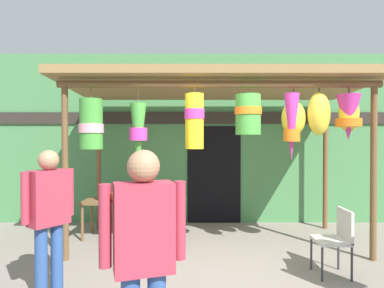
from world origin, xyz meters
The scene contains 9 objects.
ground_plane centered at (0.00, 0.00, 0.00)m, with size 30.00×30.00×0.00m, color gray.
shop_facade centered at (0.00, 2.56, 1.75)m, with size 9.99×0.29×3.49m.
market_stall_canopy centered at (0.03, 0.94, 2.39)m, with size 4.89×2.17×2.74m.
display_table centered at (-1.69, 1.47, 0.58)m, with size 1.36×0.62×0.65m.
flower_heap_on_table centered at (-1.68, 1.45, 0.72)m, with size 0.71×0.50×0.14m.
folding_chair centered at (1.38, -0.16, 0.50)m, with size 0.40×0.40×0.84m.
wicker_basket_by_table centered at (-0.89, 0.59, 0.13)m, with size 0.45×0.45×0.25m, color brown.
shopper_by_bananas centered at (-2.01, -0.74, 0.95)m, with size 0.42×0.49×1.61m.
passerby_at_right centered at (-0.79, -2.05, 0.98)m, with size 0.57×0.33×1.65m.
Camera 1 is at (-0.45, -4.25, 1.72)m, focal length 30.28 mm.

